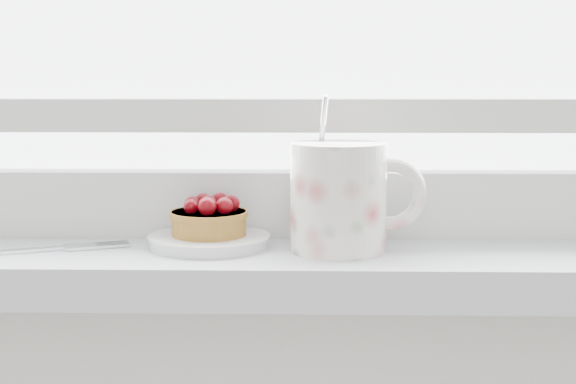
{
  "coord_description": "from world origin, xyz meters",
  "views": [
    {
      "loc": [
        0.07,
        1.11,
        1.11
      ],
      "look_at": [
        0.05,
        1.88,
        1.0
      ],
      "focal_mm": 50.0,
      "sensor_mm": 36.0,
      "label": 1
    }
  ],
  "objects_px": {
    "saucer": "(209,241)",
    "raspberry_tart": "(209,218)",
    "fork": "(24,251)",
    "floral_mug": "(342,195)"
  },
  "relations": [
    {
      "from": "raspberry_tart",
      "to": "floral_mug",
      "type": "height_order",
      "value": "floral_mug"
    },
    {
      "from": "saucer",
      "to": "floral_mug",
      "type": "xyz_separation_m",
      "value": [
        0.13,
        -0.02,
        0.05
      ]
    },
    {
      "from": "fork",
      "to": "saucer",
      "type": "bearing_deg",
      "value": 10.27
    },
    {
      "from": "saucer",
      "to": "raspberry_tart",
      "type": "height_order",
      "value": "raspberry_tart"
    },
    {
      "from": "saucer",
      "to": "raspberry_tart",
      "type": "distance_m",
      "value": 0.02
    },
    {
      "from": "raspberry_tart",
      "to": "saucer",
      "type": "bearing_deg",
      "value": 176.22
    },
    {
      "from": "saucer",
      "to": "fork",
      "type": "xyz_separation_m",
      "value": [
        -0.18,
        -0.03,
        -0.0
      ]
    },
    {
      "from": "fork",
      "to": "raspberry_tart",
      "type": "bearing_deg",
      "value": 10.22
    },
    {
      "from": "floral_mug",
      "to": "fork",
      "type": "relative_size",
      "value": 0.79
    },
    {
      "from": "saucer",
      "to": "fork",
      "type": "relative_size",
      "value": 0.64
    }
  ]
}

